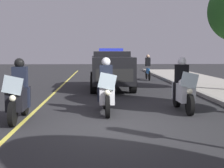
% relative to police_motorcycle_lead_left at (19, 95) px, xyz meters
% --- Properties ---
extents(ground_plane, '(80.00, 80.00, 0.00)m').
position_rel_police_motorcycle_lead_left_xyz_m(ground_plane, '(0.87, 2.61, -0.70)').
color(ground_plane, '#28282B').
extents(lane_stripe_center, '(48.00, 0.12, 0.01)m').
position_rel_police_motorcycle_lead_left_xyz_m(lane_stripe_center, '(0.87, 0.15, -0.70)').
color(lane_stripe_center, '#E0D14C').
rests_on(lane_stripe_center, ground).
extents(police_motorcycle_lead_left, '(2.14, 0.57, 1.72)m').
position_rel_police_motorcycle_lead_left_xyz_m(police_motorcycle_lead_left, '(0.00, 0.00, 0.00)').
color(police_motorcycle_lead_left, black).
rests_on(police_motorcycle_lead_left, ground).
extents(police_motorcycle_lead_right, '(2.14, 0.57, 1.72)m').
position_rel_police_motorcycle_lead_left_xyz_m(police_motorcycle_lead_right, '(-1.00, 2.43, 0.00)').
color(police_motorcycle_lead_right, black).
rests_on(police_motorcycle_lead_right, ground).
extents(police_motorcycle_trailing, '(2.14, 0.57, 1.72)m').
position_rel_police_motorcycle_lead_left_xyz_m(police_motorcycle_trailing, '(-1.22, 4.88, 0.00)').
color(police_motorcycle_trailing, black).
rests_on(police_motorcycle_trailing, ground).
extents(police_suv, '(4.94, 2.16, 2.05)m').
position_rel_police_motorcycle_lead_left_xyz_m(police_suv, '(-7.28, 2.82, 0.37)').
color(police_suv, black).
rests_on(police_suv, ground).
extents(cyclist_background, '(1.76, 0.32, 1.69)m').
position_rel_police_motorcycle_lead_left_xyz_m(cyclist_background, '(-12.46, 5.46, 0.14)').
color(cyclist_background, black).
rests_on(cyclist_background, ground).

